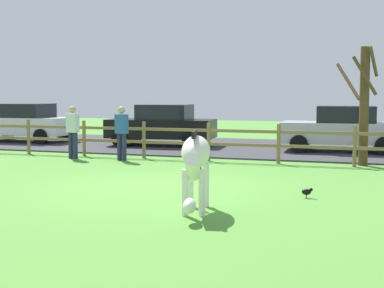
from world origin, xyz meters
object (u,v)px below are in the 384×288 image
at_px(zebra, 195,159).
at_px(parked_car_silver, 343,128).
at_px(parked_car_black, 162,125).
at_px(visitor_left_of_tree, 73,130).
at_px(parked_car_white, 24,122).
at_px(visitor_right_of_tree, 122,131).
at_px(crow_on_grass, 307,192).
at_px(bare_tree, 364,103).

distance_m(zebra, parked_car_silver, 10.97).
xyz_separation_m(parked_car_black, visitor_left_of_tree, (-1.14, -4.53, 0.06)).
bearing_deg(visitor_left_of_tree, zebra, -45.79).
bearing_deg(zebra, parked_car_white, 135.96).
bearing_deg(visitor_left_of_tree, visitor_right_of_tree, 1.44).
xyz_separation_m(zebra, visitor_right_of_tree, (-4.54, 6.42, -0.02)).
xyz_separation_m(parked_car_silver, visitor_left_of_tree, (-7.78, -4.48, 0.06)).
distance_m(crow_on_grass, visitor_left_of_tree, 9.01).
relative_size(visitor_left_of_tree, visitor_right_of_tree, 1.00).
relative_size(crow_on_grass, parked_car_silver, 0.05).
distance_m(bare_tree, visitor_right_of_tree, 7.08).
relative_size(parked_car_black, parked_car_silver, 1.01).
distance_m(zebra, crow_on_grass, 2.67).
bearing_deg(parked_car_white, parked_car_black, 1.85).
relative_size(parked_car_black, visitor_left_of_tree, 2.53).
xyz_separation_m(parked_car_white, visitor_left_of_tree, (4.87, -4.34, 0.06)).
relative_size(crow_on_grass, visitor_right_of_tree, 0.13).
distance_m(zebra, visitor_left_of_tree, 8.89).
relative_size(parked_car_silver, visitor_right_of_tree, 2.50).
xyz_separation_m(parked_car_black, visitor_right_of_tree, (0.51, -4.49, 0.06)).
xyz_separation_m(crow_on_grass, visitor_right_of_tree, (-6.17, 4.45, 0.78)).
bearing_deg(zebra, visitor_right_of_tree, 125.30).
bearing_deg(zebra, crow_on_grass, 50.44).
distance_m(bare_tree, zebra, 7.97).
distance_m(crow_on_grass, visitor_right_of_tree, 7.64).
distance_m(parked_car_silver, parked_car_white, 12.66).
height_order(zebra, parked_car_silver, parked_car_silver).
bearing_deg(zebra, bare_tree, 72.45).
bearing_deg(visitor_right_of_tree, parked_car_silver, 35.92).
relative_size(parked_car_white, visitor_left_of_tree, 2.46).
bearing_deg(zebra, parked_car_silver, 81.71).
distance_m(parked_car_black, visitor_left_of_tree, 4.67).
bearing_deg(bare_tree, visitor_right_of_tree, -170.62).
distance_m(parked_car_black, visitor_right_of_tree, 4.52).
bearing_deg(parked_car_white, bare_tree, -13.17).
height_order(parked_car_white, visitor_left_of_tree, visitor_left_of_tree).
distance_m(bare_tree, crow_on_grass, 5.88).
height_order(crow_on_grass, parked_car_silver, parked_car_silver).
height_order(parked_car_black, parked_car_silver, same).
xyz_separation_m(parked_car_white, visitor_right_of_tree, (6.53, -4.30, 0.06)).
height_order(parked_car_black, visitor_right_of_tree, visitor_right_of_tree).
relative_size(zebra, crow_on_grass, 8.89).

